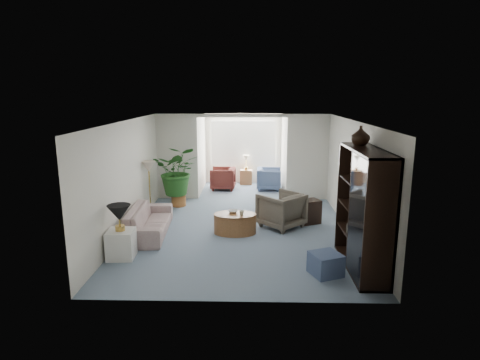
{
  "coord_description": "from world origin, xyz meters",
  "views": [
    {
      "loc": [
        0.23,
        -8.55,
        3.11
      ],
      "look_at": [
        0.0,
        0.6,
        1.1
      ],
      "focal_mm": 30.11,
      "sensor_mm": 36.0,
      "label": 1
    }
  ],
  "objects_px": {
    "ottoman": "(326,264)",
    "sunroom_chair_blue": "(269,179)",
    "table_lamp": "(119,213)",
    "side_table_dark": "(309,211)",
    "cabinet_urn": "(361,136)",
    "plant_pot": "(179,200)",
    "framed_picture": "(355,160)",
    "wingback_chair": "(281,210)",
    "coffee_cup": "(242,213)",
    "sunroom_chair_maroon": "(223,178)",
    "coffee_table": "(235,223)",
    "entertainment_cabinet": "(364,210)",
    "floor_lamp": "(149,167)",
    "coffee_bowl": "(233,211)",
    "sofa": "(149,221)",
    "end_table": "(121,244)",
    "sunroom_table": "(246,177)"
  },
  "relations": [
    {
      "from": "coffee_bowl",
      "to": "plant_pot",
      "type": "relative_size",
      "value": 0.57
    },
    {
      "from": "coffee_table",
      "to": "entertainment_cabinet",
      "type": "relative_size",
      "value": 0.44
    },
    {
      "from": "wingback_chair",
      "to": "coffee_cup",
      "type": "bearing_deg",
      "value": -11.68
    },
    {
      "from": "coffee_bowl",
      "to": "coffee_cup",
      "type": "distance_m",
      "value": 0.28
    },
    {
      "from": "coffee_cup",
      "to": "sunroom_chair_blue",
      "type": "xyz_separation_m",
      "value": [
        0.8,
        4.26,
        -0.15
      ]
    },
    {
      "from": "ottoman",
      "to": "sunroom_chair_blue",
      "type": "xyz_separation_m",
      "value": [
        -0.7,
        6.22,
        0.16
      ]
    },
    {
      "from": "framed_picture",
      "to": "coffee_bowl",
      "type": "bearing_deg",
      "value": 174.88
    },
    {
      "from": "end_table",
      "to": "ottoman",
      "type": "distance_m",
      "value": 3.82
    },
    {
      "from": "wingback_chair",
      "to": "ottoman",
      "type": "bearing_deg",
      "value": 59.63
    },
    {
      "from": "floor_lamp",
      "to": "coffee_bowl",
      "type": "height_order",
      "value": "floor_lamp"
    },
    {
      "from": "coffee_cup",
      "to": "sunroom_chair_maroon",
      "type": "relative_size",
      "value": 0.14
    },
    {
      "from": "ottoman",
      "to": "floor_lamp",
      "type": "bearing_deg",
      "value": 138.32
    },
    {
      "from": "ottoman",
      "to": "table_lamp",
      "type": "bearing_deg",
      "value": 170.44
    },
    {
      "from": "framed_picture",
      "to": "sunroom_chair_blue",
      "type": "height_order",
      "value": "framed_picture"
    },
    {
      "from": "sunroom_table",
      "to": "coffee_table",
      "type": "bearing_deg",
      "value": -92.32
    },
    {
      "from": "framed_picture",
      "to": "wingback_chair",
      "type": "relative_size",
      "value": 0.56
    },
    {
      "from": "side_table_dark",
      "to": "sunroom_chair_blue",
      "type": "xyz_separation_m",
      "value": [
        -0.81,
        3.4,
        0.07
      ]
    },
    {
      "from": "end_table",
      "to": "sunroom_chair_blue",
      "type": "height_order",
      "value": "sunroom_chair_blue"
    },
    {
      "from": "cabinet_urn",
      "to": "plant_pot",
      "type": "relative_size",
      "value": 0.88
    },
    {
      "from": "table_lamp",
      "to": "sofa",
      "type": "bearing_deg",
      "value": 81.57
    },
    {
      "from": "sunroom_chair_blue",
      "to": "ottoman",
      "type": "bearing_deg",
      "value": -170.85
    },
    {
      "from": "coffee_table",
      "to": "side_table_dark",
      "type": "relative_size",
      "value": 1.65
    },
    {
      "from": "framed_picture",
      "to": "coffee_cup",
      "type": "relative_size",
      "value": 4.61
    },
    {
      "from": "side_table_dark",
      "to": "sofa",
      "type": "bearing_deg",
      "value": -167.15
    },
    {
      "from": "table_lamp",
      "to": "cabinet_urn",
      "type": "relative_size",
      "value": 1.25
    },
    {
      "from": "coffee_bowl",
      "to": "sunroom_chair_blue",
      "type": "bearing_deg",
      "value": 76.19
    },
    {
      "from": "cabinet_urn",
      "to": "sunroom_chair_blue",
      "type": "xyz_separation_m",
      "value": [
        -1.38,
        5.42,
        -1.98
      ]
    },
    {
      "from": "coffee_cup",
      "to": "framed_picture",
      "type": "bearing_deg",
      "value": -0.8
    },
    {
      "from": "coffee_cup",
      "to": "sunroom_table",
      "type": "xyz_separation_m",
      "value": [
        0.05,
        5.01,
        -0.25
      ]
    },
    {
      "from": "table_lamp",
      "to": "side_table_dark",
      "type": "distance_m",
      "value": 4.5
    },
    {
      "from": "table_lamp",
      "to": "ottoman",
      "type": "height_order",
      "value": "table_lamp"
    },
    {
      "from": "coffee_bowl",
      "to": "sunroom_chair_maroon",
      "type": "xyz_separation_m",
      "value": [
        -0.5,
        4.06,
        -0.12
      ]
    },
    {
      "from": "framed_picture",
      "to": "wingback_chair",
      "type": "bearing_deg",
      "value": 158.17
    },
    {
      "from": "table_lamp",
      "to": "wingback_chair",
      "type": "height_order",
      "value": "table_lamp"
    },
    {
      "from": "coffee_table",
      "to": "sunroom_chair_maroon",
      "type": "height_order",
      "value": "sunroom_chair_maroon"
    },
    {
      "from": "end_table",
      "to": "coffee_bowl",
      "type": "bearing_deg",
      "value": 36.36
    },
    {
      "from": "wingback_chair",
      "to": "cabinet_urn",
      "type": "height_order",
      "value": "cabinet_urn"
    },
    {
      "from": "ottoman",
      "to": "sunroom_chair_blue",
      "type": "height_order",
      "value": "sunroom_chair_blue"
    },
    {
      "from": "sunroom_chair_blue",
      "to": "side_table_dark",
      "type": "bearing_deg",
      "value": -163.82
    },
    {
      "from": "sofa",
      "to": "end_table",
      "type": "distance_m",
      "value": 1.36
    },
    {
      "from": "sofa",
      "to": "sunroom_table",
      "type": "relative_size",
      "value": 4.09
    },
    {
      "from": "end_table",
      "to": "sunroom_chair_blue",
      "type": "distance_m",
      "value": 6.38
    },
    {
      "from": "sofa",
      "to": "table_lamp",
      "type": "bearing_deg",
      "value": 167.83
    },
    {
      "from": "coffee_cup",
      "to": "sunroom_chair_maroon",
      "type": "bearing_deg",
      "value": 99.33
    },
    {
      "from": "floor_lamp",
      "to": "coffee_bowl",
      "type": "bearing_deg",
      "value": -30.84
    },
    {
      "from": "framed_picture",
      "to": "sofa",
      "type": "height_order",
      "value": "framed_picture"
    },
    {
      "from": "sunroom_table",
      "to": "coffee_cup",
      "type": "bearing_deg",
      "value": -90.56
    },
    {
      "from": "coffee_cup",
      "to": "plant_pot",
      "type": "distance_m",
      "value": 2.93
    },
    {
      "from": "coffee_cup",
      "to": "sunroom_chair_blue",
      "type": "height_order",
      "value": "sunroom_chair_blue"
    },
    {
      "from": "sunroom_chair_maroon",
      "to": "floor_lamp",
      "type": "bearing_deg",
      "value": -29.02
    }
  ]
}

